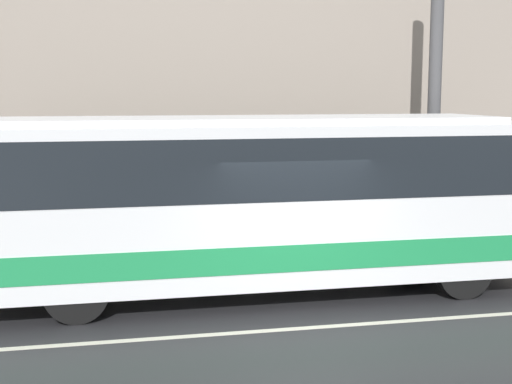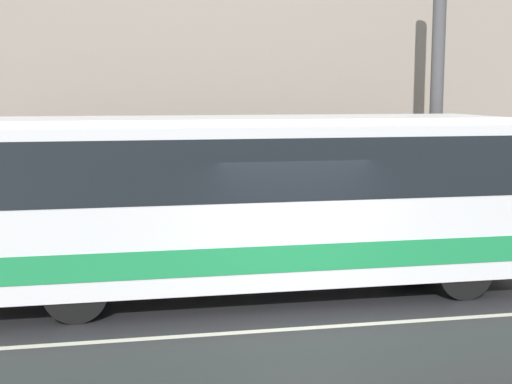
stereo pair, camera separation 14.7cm
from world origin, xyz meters
name	(u,v)px [view 2 (the right image)]	position (x,y,z in m)	size (l,w,h in m)	color
ground_plane	(309,328)	(0.00, 0.00, 0.00)	(60.00, 60.00, 0.00)	#262628
sidewalk	(245,248)	(0.00, 5.41, 0.09)	(60.00, 2.81, 0.17)	gray
lane_stripe	(309,328)	(0.00, 0.00, 0.00)	(54.00, 0.14, 0.01)	beige
transit_bus	(245,195)	(-0.61, 2.12, 1.79)	(10.61, 2.57, 3.17)	white
utility_pole_near	(437,92)	(4.08, 4.43, 3.59)	(0.29, 0.29, 6.83)	#4C4C4F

